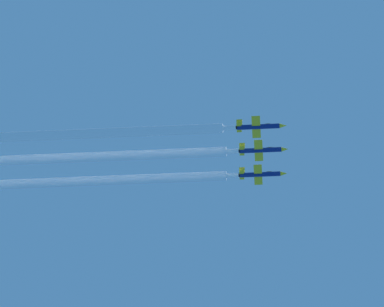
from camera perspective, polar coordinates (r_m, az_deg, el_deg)
jet_far_left at (r=333.87m, az=2.84°, el=-0.85°), size 8.13×11.83×2.84m
jet_inner_left at (r=326.22m, az=2.86°, el=0.14°), size 8.13×11.83×2.84m
jet_center at (r=318.92m, az=2.77°, el=1.10°), size 8.13×11.83×2.84m
smoke_trail_far_left at (r=336.95m, az=-4.64°, el=-1.14°), size 2.24×76.93×2.24m
smoke_trail_inner_left at (r=329.19m, az=-4.63°, el=-0.16°), size 2.24×75.08×2.24m
smoke_trail_center at (r=322.21m, az=-5.15°, el=0.77°), size 2.24×77.99×2.24m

